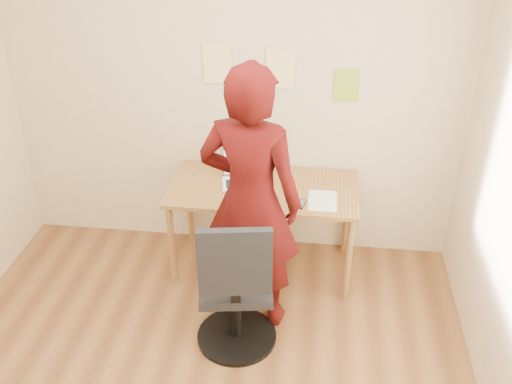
# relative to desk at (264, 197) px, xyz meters

# --- Properties ---
(room) EXTENTS (3.58, 3.58, 2.78)m
(room) POSITION_rel_desk_xyz_m (-0.28, -1.38, 0.70)
(room) COLOR brown
(room) RESTS_ON ground
(desk) EXTENTS (1.40, 0.70, 0.74)m
(desk) POSITION_rel_desk_xyz_m (0.00, 0.00, 0.00)
(desk) COLOR olive
(desk) RESTS_ON ground
(laptop) EXTENTS (0.37, 0.34, 0.23)m
(laptop) POSITION_rel_desk_xyz_m (-0.16, 0.07, 0.14)
(laptop) COLOR silver
(laptop) RESTS_ON desk
(paper_sheet) EXTENTS (0.20, 0.29, 0.00)m
(paper_sheet) POSITION_rel_desk_xyz_m (0.44, -0.14, 0.09)
(paper_sheet) COLOR white
(paper_sheet) RESTS_ON desk
(phone) EXTENTS (0.09, 0.13, 0.01)m
(phone) POSITION_rel_desk_xyz_m (0.28, -0.21, 0.09)
(phone) COLOR black
(phone) RESTS_ON desk
(wall_note_left) EXTENTS (0.21, 0.00, 0.30)m
(wall_note_left) POSITION_rel_desk_xyz_m (-0.39, 0.36, 0.90)
(wall_note_left) COLOR #F7DA93
(wall_note_left) RESTS_ON room
(wall_note_mid) EXTENTS (0.21, 0.00, 0.30)m
(wall_note_mid) POSITION_rel_desk_xyz_m (0.08, 0.36, 0.88)
(wall_note_mid) COLOR #F7DA93
(wall_note_mid) RESTS_ON room
(wall_note_right) EXTENTS (0.18, 0.00, 0.24)m
(wall_note_right) POSITION_rel_desk_xyz_m (0.56, 0.36, 0.78)
(wall_note_right) COLOR #8ABB2A
(wall_note_right) RESTS_ON room
(office_chair) EXTENTS (0.54, 0.55, 1.05)m
(office_chair) POSITION_rel_desk_xyz_m (-0.08, -0.87, -0.21)
(office_chair) COLOR black
(office_chair) RESTS_ON ground
(person) EXTENTS (0.76, 0.57, 1.88)m
(person) POSITION_rel_desk_xyz_m (-0.03, -0.54, 0.28)
(person) COLOR #3E0908
(person) RESTS_ON ground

